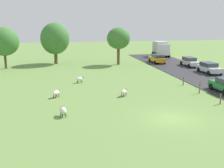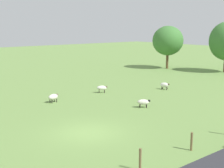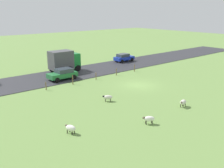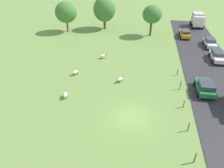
% 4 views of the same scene
% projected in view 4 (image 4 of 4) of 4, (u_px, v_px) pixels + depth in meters
% --- Properties ---
extents(ground_plane, '(160.00, 160.00, 0.00)m').
position_uv_depth(ground_plane, '(131.00, 117.00, 22.93)').
color(ground_plane, '#6B8E47').
extents(sheep_1, '(1.09, 0.77, 0.72)m').
position_uv_depth(sheep_1, '(103.00, 56.00, 35.21)').
color(sheep_1, white).
rests_on(sheep_1, ground_plane).
extents(sheep_2, '(0.92, 1.06, 0.72)m').
position_uv_depth(sheep_2, '(76.00, 72.00, 30.50)').
color(sheep_2, white).
rests_on(sheep_2, ground_plane).
extents(sheep_3, '(0.96, 1.07, 0.70)m').
position_uv_depth(sheep_3, '(120.00, 79.00, 28.84)').
color(sheep_3, silver).
rests_on(sheep_3, ground_plane).
extents(sheep_4, '(0.70, 1.11, 0.75)m').
position_uv_depth(sheep_4, '(65.00, 95.00, 25.65)').
color(sheep_4, silver).
rests_on(sheep_4, ground_plane).
extents(tree_0, '(5.02, 5.02, 7.18)m').
position_uv_depth(tree_0, '(104.00, 9.00, 46.91)').
color(tree_0, brown).
rests_on(tree_0, ground_plane).
extents(tree_1, '(4.71, 4.71, 6.56)m').
position_uv_depth(tree_1, '(66.00, 12.00, 45.19)').
color(tree_1, brown).
rests_on(tree_1, ground_plane).
extents(tree_2, '(3.99, 3.99, 6.40)m').
position_uv_depth(tree_2, '(152.00, 14.00, 42.76)').
color(tree_2, brown).
rests_on(tree_2, ground_plane).
extents(fence_post_0, '(0.12, 0.12, 1.20)m').
position_uv_depth(fence_post_0, '(195.00, 158.00, 17.64)').
color(fence_post_0, brown).
rests_on(fence_post_0, ground_plane).
extents(fence_post_1, '(0.12, 0.12, 1.08)m').
position_uv_depth(fence_post_1, '(189.00, 127.00, 20.86)').
color(fence_post_1, brown).
rests_on(fence_post_1, ground_plane).
extents(fence_post_2, '(0.12, 0.12, 1.01)m').
position_uv_depth(fence_post_2, '(184.00, 104.00, 24.06)').
color(fence_post_2, brown).
rests_on(fence_post_2, ground_plane).
extents(fence_post_3, '(0.12, 0.12, 1.30)m').
position_uv_depth(fence_post_3, '(181.00, 85.00, 27.16)').
color(fence_post_3, brown).
rests_on(fence_post_3, ground_plane).
extents(fence_post_4, '(0.12, 0.12, 1.01)m').
position_uv_depth(fence_post_4, '(178.00, 72.00, 30.43)').
color(fence_post_4, brown).
rests_on(fence_post_4, ground_plane).
extents(truck_1, '(2.72, 4.02, 3.17)m').
position_uv_depth(truck_1, '(198.00, 20.00, 49.45)').
color(truck_1, white).
rests_on(truck_1, road_strip).
extents(car_0, '(1.96, 4.39, 1.49)m').
position_uv_depth(car_0, '(210.00, 42.00, 39.58)').
color(car_0, silver).
rests_on(car_0, road_strip).
extents(car_2, '(1.98, 4.50, 1.54)m').
position_uv_depth(car_2, '(185.00, 33.00, 43.91)').
color(car_2, orange).
rests_on(car_2, road_strip).
extents(car_3, '(2.15, 4.33, 1.52)m').
position_uv_depth(car_3, '(218.00, 56.00, 34.39)').
color(car_3, silver).
rests_on(car_3, road_strip).
extents(car_5, '(2.20, 4.06, 1.52)m').
position_uv_depth(car_5, '(205.00, 87.00, 26.44)').
color(car_5, '#237238').
rests_on(car_5, road_strip).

